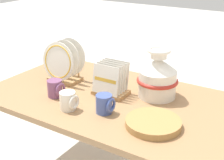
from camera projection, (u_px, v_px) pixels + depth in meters
name	position (u px, v px, depth m)	size (l,w,h in m)	color
display_table	(112.00, 106.00, 1.92)	(1.54, 0.89, 0.64)	#9E754C
ceramic_vase	(158.00, 76.00, 1.86)	(0.25, 0.25, 0.30)	white
dish_rack_round_plates	(63.00, 65.00, 2.08)	(0.26, 0.17, 0.28)	tan
dish_rack_square_plates	(111.00, 83.00, 1.91)	(0.21, 0.16, 0.20)	tan
wicker_charger_stack	(153.00, 123.00, 1.57)	(0.28, 0.28, 0.04)	#AD7F47
mug_cobalt_glaze	(105.00, 104.00, 1.69)	(0.10, 0.09, 0.10)	#42569E
mug_cream_glaze	(68.00, 101.00, 1.72)	(0.10, 0.09, 0.10)	silver
mug_plum_glaze	(55.00, 88.00, 1.88)	(0.10, 0.09, 0.10)	#7A4770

